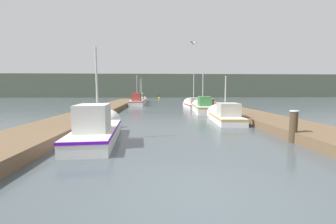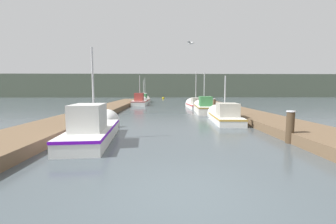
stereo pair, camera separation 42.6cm
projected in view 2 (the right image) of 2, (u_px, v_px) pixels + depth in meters
The scene contains 15 objects.
ground_plane at pixel (185, 197), 4.41m from camera, with size 200.00×200.00×0.00m.
dock_left at pixel (102, 110), 20.16m from camera, with size 2.75×40.00×0.42m.
dock_right at pixel (232, 110), 20.44m from camera, with size 2.75×40.00×0.42m.
distant_shore_ridge at pixel (164, 86), 65.82m from camera, with size 120.00×16.00×6.06m.
fishing_boat_0 at pixel (96, 127), 9.77m from camera, with size 1.97×5.98×4.27m.
fishing_boat_1 at pixel (223, 115), 14.84m from camera, with size 1.78×5.17×3.45m.
fishing_boat_2 at pixel (204, 107), 20.69m from camera, with size 1.80×5.80×4.07m.
fishing_boat_3 at pixel (195, 105), 25.75m from camera, with size 1.94×4.87×4.63m.
fishing_boat_4 at pixel (140, 101), 30.03m from camera, with size 1.85×4.95×4.44m.
fishing_boat_5 at pixel (144, 100), 35.58m from camera, with size 1.90×5.67×4.06m.
fishing_boat_6 at pixel (145, 99), 39.89m from camera, with size 1.51×5.40×4.45m.
mooring_piling_0 at pixel (214, 105), 22.10m from camera, with size 0.27×0.27×1.19m.
mooring_piling_1 at pixel (290, 127), 8.74m from camera, with size 0.34×0.34×1.27m.
channel_buoy at pixel (163, 98), 48.61m from camera, with size 0.53×0.53×1.03m.
seagull_lead at pixel (191, 43), 11.16m from camera, with size 0.44×0.50×0.12m.
Camera 2 is at (-0.43, -4.21, 2.11)m, focal length 24.00 mm.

